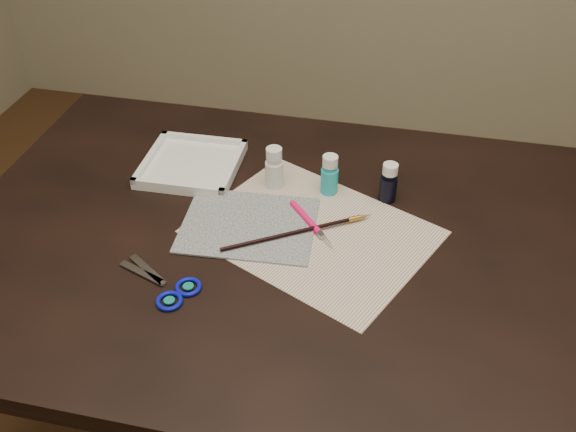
% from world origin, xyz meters
% --- Properties ---
extents(table, '(1.30, 0.90, 0.75)m').
position_xyz_m(table, '(0.00, 0.00, 0.38)').
color(table, black).
rests_on(table, ground).
extents(paper, '(0.52, 0.47, 0.00)m').
position_xyz_m(paper, '(0.04, 0.02, 0.75)').
color(paper, silver).
rests_on(paper, table).
extents(canvas, '(0.27, 0.22, 0.00)m').
position_xyz_m(canvas, '(-0.08, 0.01, 0.75)').
color(canvas, black).
rests_on(canvas, paper).
extents(paint_bottle_white, '(0.05, 0.05, 0.09)m').
position_xyz_m(paint_bottle_white, '(-0.06, 0.16, 0.80)').
color(paint_bottle_white, white).
rests_on(paint_bottle_white, table).
extents(paint_bottle_cyan, '(0.04, 0.04, 0.09)m').
position_xyz_m(paint_bottle_cyan, '(0.05, 0.16, 0.79)').
color(paint_bottle_cyan, '#20B2BE').
rests_on(paint_bottle_cyan, table).
extents(paint_bottle_navy, '(0.04, 0.04, 0.09)m').
position_xyz_m(paint_bottle_navy, '(0.17, 0.16, 0.79)').
color(paint_bottle_navy, black).
rests_on(paint_bottle_navy, table).
extents(paintbrush, '(0.27, 0.17, 0.01)m').
position_xyz_m(paintbrush, '(0.02, 0.01, 0.76)').
color(paintbrush, black).
rests_on(paintbrush, canvas).
extents(craft_knife, '(0.11, 0.13, 0.01)m').
position_xyz_m(craft_knife, '(0.04, 0.04, 0.76)').
color(craft_knife, '#FF1165').
rests_on(craft_knife, paper).
extents(scissors, '(0.20, 0.15, 0.01)m').
position_xyz_m(scissors, '(-0.20, -0.17, 0.75)').
color(scissors, silver).
rests_on(scissors, table).
extents(palette_tray, '(0.21, 0.21, 0.02)m').
position_xyz_m(palette_tray, '(-0.26, 0.18, 0.76)').
color(palette_tray, white).
rests_on(palette_tray, table).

